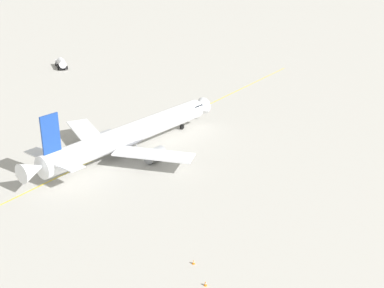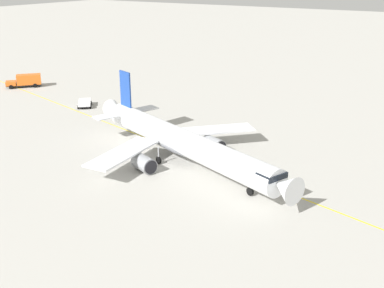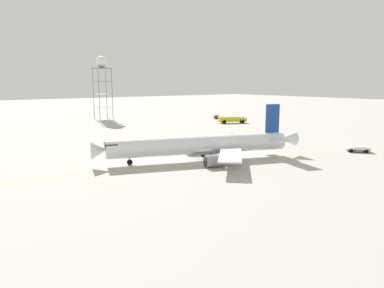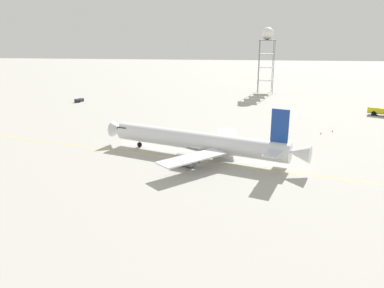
% 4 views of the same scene
% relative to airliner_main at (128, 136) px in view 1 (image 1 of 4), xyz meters
% --- Properties ---
extents(ground_plane, '(600.00, 600.00, 0.00)m').
position_rel_airliner_main_xyz_m(ground_plane, '(0.62, 1.55, -3.06)').
color(ground_plane, '#ADAAA3').
extents(airliner_main, '(42.27, 29.00, 11.23)m').
position_rel_airliner_main_xyz_m(airliner_main, '(0.00, 0.00, 0.00)').
color(airliner_main, white).
rests_on(airliner_main, ground_plane).
extents(fuel_tanker_truck, '(8.13, 7.35, 2.87)m').
position_rel_airliner_main_xyz_m(fuel_tanker_truck, '(52.23, 47.51, -1.50)').
color(fuel_tanker_truck, '#232326').
rests_on(fuel_tanker_truck, ground_plane).
extents(taxiway_centreline, '(158.27, 41.06, 0.01)m').
position_rel_airliner_main_xyz_m(taxiway_centreline, '(-5.19, 4.15, -3.05)').
color(taxiway_centreline, yellow).
rests_on(taxiway_centreline, ground_plane).
extents(safety_cone_near, '(0.36, 0.36, 0.55)m').
position_rel_airliner_main_xyz_m(safety_cone_near, '(-28.21, -21.81, -2.78)').
color(safety_cone_near, orange).
rests_on(safety_cone_near, ground_plane).
extents(safety_cone_mid, '(0.36, 0.36, 0.55)m').
position_rel_airliner_main_xyz_m(safety_cone_mid, '(-31.54, -24.31, -2.78)').
color(safety_cone_mid, orange).
rests_on(safety_cone_mid, ground_plane).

